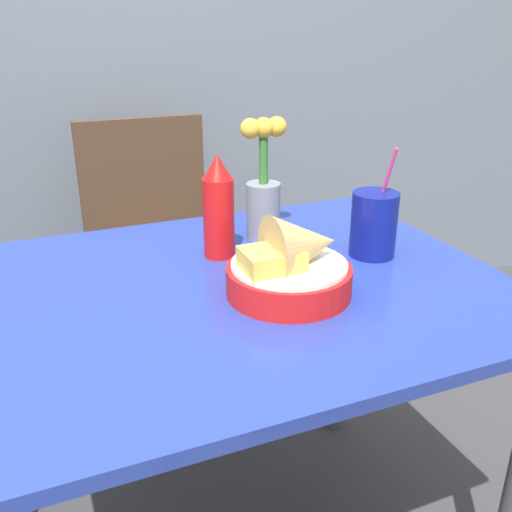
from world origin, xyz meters
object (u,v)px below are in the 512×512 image
(chair_far_window, at_px, (153,239))
(ketchup_bottle, at_px, (218,208))
(food_basket, at_px, (293,265))
(drink_cup, at_px, (374,226))
(flower_vase, at_px, (263,189))

(chair_far_window, height_order, ketchup_bottle, ketchup_bottle)
(food_basket, distance_m, ketchup_bottle, 0.23)
(drink_cup, relative_size, flower_vase, 0.86)
(food_basket, xyz_separation_m, flower_vase, (0.06, 0.28, 0.06))
(food_basket, height_order, drink_cup, drink_cup)
(drink_cup, xyz_separation_m, flower_vase, (-0.17, 0.19, 0.05))
(chair_far_window, bearing_deg, drink_cup, -68.20)
(food_basket, distance_m, drink_cup, 0.25)
(flower_vase, bearing_deg, ketchup_bottle, -153.03)
(chair_far_window, height_order, food_basket, chair_far_window)
(chair_far_window, xyz_separation_m, flower_vase, (0.13, -0.57, 0.30))
(chair_far_window, bearing_deg, ketchup_bottle, -89.48)
(drink_cup, bearing_deg, chair_far_window, 111.80)
(drink_cup, distance_m, flower_vase, 0.26)
(chair_far_window, relative_size, food_basket, 3.99)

